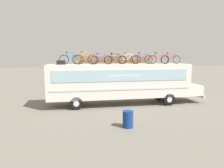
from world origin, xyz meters
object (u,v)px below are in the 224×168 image
(rooftop_bicycle_2, at_px, (86,59))
(rooftop_bicycle_7, at_px, (159,59))
(rooftop_bicycle_6, at_px, (142,59))
(rooftop_bicycle_8, at_px, (171,59))
(rooftop_bicycle_1, at_px, (70,59))
(rooftop_bicycle_4, at_px, (115,59))
(luggage_bag_1, at_px, (61,62))
(rooftop_bicycle_5, at_px, (129,59))
(rooftop_bicycle_3, at_px, (101,60))
(trash_bin, at_px, (128,119))
(bus, at_px, (122,81))

(rooftop_bicycle_2, height_order, rooftop_bicycle_7, rooftop_bicycle_2)
(rooftop_bicycle_6, height_order, rooftop_bicycle_8, rooftop_bicycle_6)
(rooftop_bicycle_1, xyz_separation_m, rooftop_bicycle_7, (6.94, -0.65, -0.02))
(rooftop_bicycle_4, height_order, rooftop_bicycle_6, rooftop_bicycle_6)
(luggage_bag_1, height_order, rooftop_bicycle_7, rooftop_bicycle_7)
(rooftop_bicycle_1, relative_size, rooftop_bicycle_4, 0.98)
(rooftop_bicycle_2, bearing_deg, rooftop_bicycle_5, 5.43)
(rooftop_bicycle_3, relative_size, rooftop_bicycle_6, 0.98)
(rooftop_bicycle_6, bearing_deg, trash_bin, -115.71)
(bus, distance_m, rooftop_bicycle_3, 2.37)
(rooftop_bicycle_8, bearing_deg, trash_bin, -133.39)
(bus, xyz_separation_m, rooftop_bicycle_3, (-1.64, 0.14, 1.71))
(rooftop_bicycle_1, height_order, rooftop_bicycle_7, rooftop_bicycle_1)
(rooftop_bicycle_1, distance_m, trash_bin, 7.23)
(rooftop_bicycle_7, bearing_deg, rooftop_bicycle_4, 177.61)
(rooftop_bicycle_2, xyz_separation_m, rooftop_bicycle_8, (6.94, 0.05, -0.03))
(rooftop_bicycle_2, distance_m, rooftop_bicycle_6, 4.66)
(rooftop_bicycle_1, distance_m, rooftop_bicycle_2, 1.22)
(luggage_bag_1, bearing_deg, rooftop_bicycle_8, 0.06)
(rooftop_bicycle_4, bearing_deg, rooftop_bicycle_7, -2.39)
(rooftop_bicycle_2, bearing_deg, bus, 1.46)
(rooftop_bicycle_1, distance_m, rooftop_bicycle_7, 6.97)
(rooftop_bicycle_6, relative_size, rooftop_bicycle_8, 1.00)
(rooftop_bicycle_3, height_order, rooftop_bicycle_4, rooftop_bicycle_4)
(bus, height_order, rooftop_bicycle_8, rooftop_bicycle_8)
(luggage_bag_1, bearing_deg, trash_bin, -54.79)
(rooftop_bicycle_1, xyz_separation_m, trash_bin, (3.06, -5.73, -3.18))
(rooftop_bicycle_2, height_order, rooftop_bicycle_6, rooftop_bicycle_2)
(rooftop_bicycle_2, height_order, rooftop_bicycle_3, rooftop_bicycle_2)
(rooftop_bicycle_2, bearing_deg, rooftop_bicycle_7, -1.79)
(trash_bin, bearing_deg, rooftop_bicycle_8, 46.61)
(rooftop_bicycle_4, xyz_separation_m, rooftop_bicycle_6, (2.37, 0.42, 0.02))
(rooftop_bicycle_3, relative_size, rooftop_bicycle_7, 0.96)
(rooftop_bicycle_2, height_order, rooftop_bicycle_8, rooftop_bicycle_2)
(bus, relative_size, rooftop_bicycle_2, 7.05)
(rooftop_bicycle_2, xyz_separation_m, rooftop_bicycle_6, (4.64, 0.39, -0.02))
(bus, relative_size, rooftop_bicycle_8, 7.16)
(rooftop_bicycle_6, xyz_separation_m, rooftop_bicycle_8, (2.30, -0.34, -0.01))
(rooftop_bicycle_1, xyz_separation_m, rooftop_bicycle_5, (4.59, -0.14, -0.03))
(bus, bearing_deg, rooftop_bicycle_6, 9.96)
(bus, distance_m, rooftop_bicycle_6, 2.51)
(rooftop_bicycle_1, bearing_deg, trash_bin, -61.91)
(rooftop_bicycle_1, bearing_deg, rooftop_bicycle_4, -8.33)
(rooftop_bicycle_3, xyz_separation_m, rooftop_bicycle_6, (3.42, 0.17, 0.03))
(rooftop_bicycle_4, xyz_separation_m, rooftop_bicycle_5, (1.19, 0.36, 0.00))
(rooftop_bicycle_4, xyz_separation_m, rooftop_bicycle_7, (3.54, -0.15, 0.01))
(bus, xyz_separation_m, rooftop_bicycle_1, (-3.99, 0.39, 1.74))
(bus, height_order, rooftop_bicycle_7, rooftop_bicycle_7)
(rooftop_bicycle_1, bearing_deg, bus, -5.61)
(luggage_bag_1, height_order, rooftop_bicycle_1, rooftop_bicycle_1)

